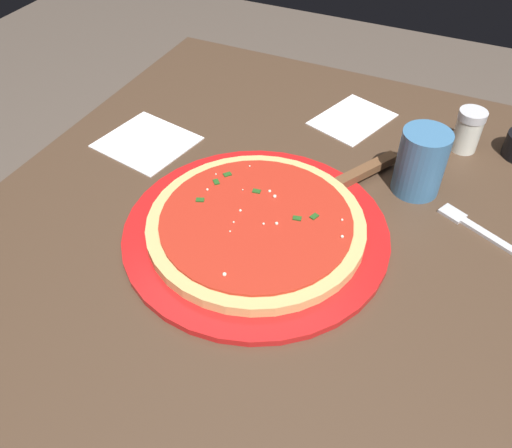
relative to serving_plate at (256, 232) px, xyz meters
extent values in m
plane|color=brown|center=(0.05, -0.04, -0.75)|extent=(5.00, 5.00, 0.00)
cube|color=black|center=(0.46, 0.35, -0.39)|extent=(0.06, 0.06, 0.72)
cube|color=#473323|center=(0.05, -0.04, -0.02)|extent=(0.96, 0.93, 0.03)
cylinder|color=red|center=(0.00, 0.00, 0.00)|extent=(0.38, 0.38, 0.01)
cylinder|color=#DBB26B|center=(0.00, 0.00, 0.01)|extent=(0.31, 0.31, 0.02)
cylinder|color=red|center=(0.00, 0.00, 0.02)|extent=(0.27, 0.27, 0.00)
sphere|color=#EFEACC|center=(-0.04, 0.02, 0.03)|extent=(0.00, 0.00, 0.00)
sphere|color=#EFEACC|center=(-0.11, -0.01, 0.03)|extent=(0.01, 0.01, 0.01)
sphere|color=#EFEACC|center=(0.02, -0.12, 0.03)|extent=(0.00, 0.00, 0.00)
sphere|color=#EFEACC|center=(0.00, -0.03, 0.03)|extent=(0.00, 0.00, 0.00)
sphere|color=#EFEACC|center=(0.03, 0.09, 0.03)|extent=(0.00, 0.00, 0.00)
sphere|color=#EFEACC|center=(0.05, 0.04, 0.03)|extent=(0.00, 0.00, 0.00)
sphere|color=#EFEACC|center=(-0.01, -0.01, 0.03)|extent=(0.00, 0.00, 0.00)
sphere|color=#EFEACC|center=(0.04, -0.11, 0.03)|extent=(0.00, 0.00, 0.00)
sphere|color=#EFEACC|center=(0.06, 0.01, 0.03)|extent=(0.00, 0.00, 0.00)
sphere|color=#EFEACC|center=(0.06, 0.10, 0.03)|extent=(0.00, 0.00, 0.00)
sphere|color=#EFEACC|center=(-0.02, 0.02, 0.03)|extent=(0.00, 0.00, 0.00)
sphere|color=#EFEACC|center=(0.00, 0.03, 0.03)|extent=(0.00, 0.00, 0.00)
sphere|color=#EFEACC|center=(0.10, 0.06, 0.03)|extent=(0.00, 0.00, 0.00)
sphere|color=#EFEACC|center=(0.05, -0.01, 0.03)|extent=(0.01, 0.01, 0.01)
cube|color=#23561E|center=(0.04, -0.07, 0.03)|extent=(0.01, 0.01, 0.00)
cube|color=#23561E|center=(0.02, -0.05, 0.03)|extent=(0.01, 0.01, 0.00)
cube|color=#23561E|center=(0.05, 0.09, 0.03)|extent=(0.01, 0.01, 0.00)
cube|color=#23561E|center=(0.07, 0.08, 0.03)|extent=(0.01, 0.01, 0.00)
cube|color=#23561E|center=(0.00, 0.09, 0.03)|extent=(0.01, 0.01, 0.00)
cube|color=#23561E|center=(0.05, 0.02, 0.03)|extent=(0.01, 0.01, 0.00)
cube|color=silver|center=(0.09, -0.05, 0.01)|extent=(0.11, 0.10, 0.00)
cube|color=brown|center=(0.19, -0.10, 0.01)|extent=(0.12, 0.08, 0.01)
cylinder|color=teal|center=(0.20, -0.18, 0.05)|extent=(0.07, 0.07, 0.10)
cube|color=white|center=(0.13, 0.27, 0.00)|extent=(0.16, 0.17, 0.00)
cube|color=white|center=(0.35, -0.03, 0.00)|extent=(0.17, 0.15, 0.00)
cube|color=silver|center=(0.12, -0.33, 0.00)|extent=(0.08, 0.14, 0.00)
cube|color=silver|center=(0.16, -0.25, 0.00)|extent=(0.04, 0.04, 0.00)
cylinder|color=silver|center=(0.34, -0.23, 0.02)|extent=(0.04, 0.04, 0.06)
cylinder|color=silver|center=(0.34, -0.23, 0.06)|extent=(0.05, 0.05, 0.01)
camera|label=1|loc=(-0.49, -0.23, 0.53)|focal=37.07mm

